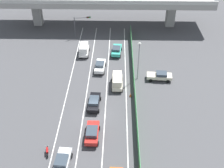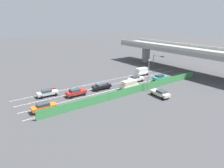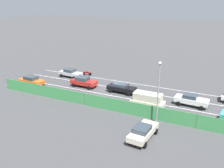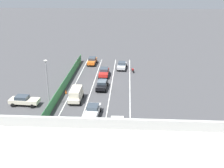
{
  "view_description": "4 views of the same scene",
  "coord_description": "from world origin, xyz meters",
  "px_view_note": "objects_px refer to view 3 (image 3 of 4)",
  "views": [
    {
      "loc": [
        3.63,
        -33.66,
        31.05
      ],
      "look_at": [
        2.73,
        5.7,
        1.7
      ],
      "focal_mm": 45.1,
      "sensor_mm": 36.0,
      "label": 1
    },
    {
      "loc": [
        39.28,
        -23.86,
        16.85
      ],
      "look_at": [
        0.25,
        4.65,
        0.92
      ],
      "focal_mm": 32.73,
      "sensor_mm": 36.0,
      "label": 2
    },
    {
      "loc": [
        34.16,
        17.06,
        14.31
      ],
      "look_at": [
        1.43,
        0.87,
        1.81
      ],
      "focal_mm": 40.05,
      "sensor_mm": 36.0,
      "label": 3
    },
    {
      "loc": [
        -4.68,
        48.51,
        18.71
      ],
      "look_at": [
        -1.96,
        1.72,
        0.95
      ],
      "focal_mm": 44.13,
      "sensor_mm": 36.0,
      "label": 4
    }
  ],
  "objects_px": {
    "car_sedan_red": "(84,81)",
    "traffic_cone": "(121,108)",
    "street_lamp": "(158,87)",
    "parked_sedan_cream": "(143,131)",
    "car_taxi_orange": "(31,80)",
    "car_sedan_black": "(121,88)",
    "motorcycle": "(87,73)",
    "car_hatchback_white": "(191,100)",
    "car_van_cream": "(148,100)",
    "car_sedan_silver": "(71,73)"
  },
  "relations": [
    {
      "from": "car_sedan_silver",
      "to": "traffic_cone",
      "type": "bearing_deg",
      "value": 57.53
    },
    {
      "from": "car_hatchback_white",
      "to": "traffic_cone",
      "type": "relative_size",
      "value": 6.25
    },
    {
      "from": "car_sedan_black",
      "to": "parked_sedan_cream",
      "type": "distance_m",
      "value": 14.09
    },
    {
      "from": "car_sedan_silver",
      "to": "car_sedan_red",
      "type": "relative_size",
      "value": 1.04
    },
    {
      "from": "car_hatchback_white",
      "to": "parked_sedan_cream",
      "type": "bearing_deg",
      "value": -15.19
    },
    {
      "from": "street_lamp",
      "to": "car_hatchback_white",
      "type": "bearing_deg",
      "value": 158.65
    },
    {
      "from": "car_sedan_red",
      "to": "traffic_cone",
      "type": "relative_size",
      "value": 6.04
    },
    {
      "from": "motorcycle",
      "to": "car_hatchback_white",
      "type": "bearing_deg",
      "value": 73.75
    },
    {
      "from": "car_sedan_red",
      "to": "traffic_cone",
      "type": "distance_m",
      "value": 11.32
    },
    {
      "from": "car_sedan_black",
      "to": "motorcycle",
      "type": "bearing_deg",
      "value": -119.7
    },
    {
      "from": "car_sedan_silver",
      "to": "parked_sedan_cream",
      "type": "distance_m",
      "value": 25.04
    },
    {
      "from": "car_taxi_orange",
      "to": "motorcycle",
      "type": "distance_m",
      "value": 10.9
    },
    {
      "from": "car_hatchback_white",
      "to": "car_taxi_orange",
      "type": "xyz_separation_m",
      "value": [
        3.41,
        -26.26,
        0.02
      ]
    },
    {
      "from": "car_van_cream",
      "to": "car_sedan_black",
      "type": "relative_size",
      "value": 0.99
    },
    {
      "from": "car_sedan_black",
      "to": "street_lamp",
      "type": "distance_m",
      "value": 11.69
    },
    {
      "from": "car_sedan_silver",
      "to": "car_taxi_orange",
      "type": "height_order",
      "value": "car_taxi_orange"
    },
    {
      "from": "car_taxi_orange",
      "to": "parked_sedan_cream",
      "type": "distance_m",
      "value": 24.5
    },
    {
      "from": "car_taxi_orange",
      "to": "car_sedan_black",
      "type": "xyz_separation_m",
      "value": [
        -3.77,
        15.36,
        -0.06
      ]
    },
    {
      "from": "street_lamp",
      "to": "traffic_cone",
      "type": "bearing_deg",
      "value": -104.99
    },
    {
      "from": "traffic_cone",
      "to": "car_sedan_red",
      "type": "bearing_deg",
      "value": -121.45
    },
    {
      "from": "car_taxi_orange",
      "to": "car_hatchback_white",
      "type": "bearing_deg",
      "value": 97.39
    },
    {
      "from": "car_hatchback_white",
      "to": "car_sedan_silver",
      "type": "bearing_deg",
      "value": -99.07
    },
    {
      "from": "traffic_cone",
      "to": "parked_sedan_cream",
      "type": "bearing_deg",
      "value": 42.67
    },
    {
      "from": "car_sedan_black",
      "to": "traffic_cone",
      "type": "xyz_separation_m",
      "value": [
        6.13,
        2.66,
        -0.52
      ]
    },
    {
      "from": "car_taxi_orange",
      "to": "street_lamp",
      "type": "xyz_separation_m",
      "value": [
        3.81,
        23.43,
        3.67
      ]
    },
    {
      "from": "car_hatchback_white",
      "to": "motorcycle",
      "type": "relative_size",
      "value": 2.42
    },
    {
      "from": "motorcycle",
      "to": "traffic_cone",
      "type": "height_order",
      "value": "motorcycle"
    },
    {
      "from": "car_sedan_silver",
      "to": "car_taxi_orange",
      "type": "relative_size",
      "value": 1.01
    },
    {
      "from": "car_sedan_red",
      "to": "car_sedan_black",
      "type": "distance_m",
      "value": 6.99
    },
    {
      "from": "car_hatchback_white",
      "to": "parked_sedan_cream",
      "type": "distance_m",
      "value": 11.77
    },
    {
      "from": "motorcycle",
      "to": "street_lamp",
      "type": "distance_m",
      "value": 22.89
    },
    {
      "from": "car_sedan_red",
      "to": "street_lamp",
      "type": "relative_size",
      "value": 0.59
    },
    {
      "from": "car_taxi_orange",
      "to": "car_sedan_black",
      "type": "distance_m",
      "value": 15.82
    },
    {
      "from": "car_hatchback_white",
      "to": "car_sedan_red",
      "type": "height_order",
      "value": "car_sedan_red"
    },
    {
      "from": "car_van_cream",
      "to": "parked_sedan_cream",
      "type": "relative_size",
      "value": 0.98
    },
    {
      "from": "car_van_cream",
      "to": "traffic_cone",
      "type": "distance_m",
      "value": 3.9
    },
    {
      "from": "car_sedan_red",
      "to": "car_van_cream",
      "type": "bearing_deg",
      "value": 74.32
    },
    {
      "from": "car_van_cream",
      "to": "car_sedan_black",
      "type": "distance_m",
      "value": 6.8
    },
    {
      "from": "car_sedan_red",
      "to": "street_lamp",
      "type": "distance_m",
      "value": 17.15
    },
    {
      "from": "traffic_cone",
      "to": "car_van_cream",
      "type": "bearing_deg",
      "value": 128.31
    },
    {
      "from": "parked_sedan_cream",
      "to": "street_lamp",
      "type": "height_order",
      "value": "street_lamp"
    },
    {
      "from": "car_taxi_orange",
      "to": "traffic_cone",
      "type": "distance_m",
      "value": 18.18
    },
    {
      "from": "car_sedan_black",
      "to": "traffic_cone",
      "type": "height_order",
      "value": "car_sedan_black"
    },
    {
      "from": "car_van_cream",
      "to": "traffic_cone",
      "type": "bearing_deg",
      "value": -51.69
    },
    {
      "from": "car_sedan_red",
      "to": "street_lamp",
      "type": "height_order",
      "value": "street_lamp"
    },
    {
      "from": "car_hatchback_white",
      "to": "parked_sedan_cream",
      "type": "height_order",
      "value": "car_hatchback_white"
    },
    {
      "from": "car_sedan_black",
      "to": "parked_sedan_cream",
      "type": "height_order",
      "value": "parked_sedan_cream"
    },
    {
      "from": "car_van_cream",
      "to": "car_sedan_black",
      "type": "height_order",
      "value": "car_van_cream"
    },
    {
      "from": "street_lamp",
      "to": "traffic_cone",
      "type": "distance_m",
      "value": 7.04
    },
    {
      "from": "car_sedan_silver",
      "to": "traffic_cone",
      "type": "height_order",
      "value": "car_sedan_silver"
    }
  ]
}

